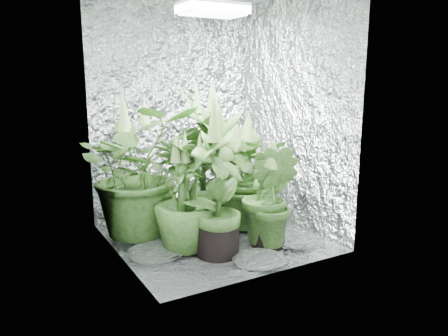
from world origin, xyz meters
TOP-DOWN VIEW (x-y plane):
  - ground at (0.00, 0.00)m, footprint 1.60×1.60m
  - walls at (0.00, 0.00)m, footprint 1.62×1.62m
  - grow_lamp at (0.00, 0.00)m, footprint 0.50×0.30m
  - plant_a at (-0.52, 0.32)m, footprint 1.00×1.00m
  - plant_b at (0.05, 0.28)m, footprint 0.88×0.88m
  - plant_c at (0.48, 0.36)m, footprint 0.53×0.53m
  - plant_d at (-0.32, -0.14)m, footprint 0.66×0.66m
  - plant_e at (0.36, 0.06)m, footprint 1.08×1.08m
  - plant_f at (-0.15, -0.33)m, footprint 0.73×0.73m
  - plant_g at (0.28, -0.39)m, footprint 0.61×0.61m
  - circulation_fan at (0.61, 0.54)m, footprint 0.18×0.28m
  - plant_label at (0.34, -0.41)m, footprint 0.06×0.05m

SIDE VIEW (x-z plane):
  - ground at x=0.00m, z-range 0.00..0.00m
  - circulation_fan at x=0.61m, z-range -0.03..0.31m
  - plant_label at x=0.34m, z-range 0.26..0.34m
  - plant_g at x=0.28m, z-range -0.04..0.85m
  - plant_c at x=0.48m, z-range -0.04..0.87m
  - plant_d at x=-0.32m, z-range -0.04..0.90m
  - plant_e at x=0.36m, z-range -0.03..1.00m
  - plant_f at x=-0.15m, z-range -0.05..1.12m
  - plant_a at x=-0.52m, z-range -0.03..1.16m
  - plant_b at x=0.05m, z-range -0.04..1.24m
  - walls at x=0.00m, z-range 0.00..2.00m
  - grow_lamp at x=0.00m, z-range 1.72..1.94m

